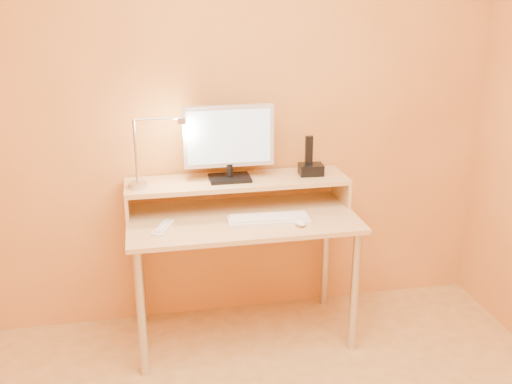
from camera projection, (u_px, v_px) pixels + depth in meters
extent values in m
cube|color=#DF9A4A|center=(232.00, 105.00, 3.19)|extent=(3.00, 0.04, 2.50)
cylinder|color=silver|center=(141.00, 314.00, 2.86)|extent=(0.04, 0.04, 0.69)
cylinder|color=silver|center=(354.00, 292.00, 3.07)|extent=(0.04, 0.04, 0.69)
cylinder|color=silver|center=(140.00, 269.00, 3.32)|extent=(0.04, 0.04, 0.69)
cylinder|color=silver|center=(325.00, 252.00, 3.53)|extent=(0.04, 0.04, 0.69)
cube|color=tan|center=(242.00, 219.00, 3.08)|extent=(1.20, 0.60, 0.02)
cube|color=tan|center=(127.00, 203.00, 3.08)|extent=(0.02, 0.30, 0.14)
cube|color=tan|center=(341.00, 188.00, 3.30)|extent=(0.02, 0.30, 0.14)
cube|color=tan|center=(237.00, 181.00, 3.16)|extent=(1.20, 0.30, 0.02)
cube|color=black|center=(230.00, 178.00, 3.15)|extent=(0.22, 0.16, 0.02)
cylinder|color=black|center=(230.00, 170.00, 3.13)|extent=(0.04, 0.04, 0.07)
cube|color=silver|center=(229.00, 136.00, 3.08)|extent=(0.48, 0.04, 0.33)
cube|color=black|center=(228.00, 135.00, 3.10)|extent=(0.43, 0.01, 0.28)
cube|color=#B7E0FA|center=(229.00, 137.00, 3.06)|extent=(0.44, 0.01, 0.28)
cylinder|color=silver|center=(138.00, 185.00, 3.03)|extent=(0.10, 0.10, 0.02)
cylinder|color=silver|center=(136.00, 152.00, 2.97)|extent=(0.01, 0.01, 0.33)
cylinder|color=silver|center=(158.00, 119.00, 2.94)|extent=(0.24, 0.01, 0.01)
cylinder|color=silver|center=(182.00, 121.00, 2.96)|extent=(0.04, 0.04, 0.03)
cylinder|color=#FFEAC6|center=(182.00, 124.00, 2.97)|extent=(0.03, 0.03, 0.00)
cube|color=black|center=(311.00, 169.00, 3.22)|extent=(0.14, 0.11, 0.06)
cube|color=black|center=(309.00, 150.00, 3.18)|extent=(0.04, 0.03, 0.16)
cube|color=#3180F0|center=(322.00, 172.00, 3.18)|extent=(0.01, 0.00, 0.04)
cube|color=white|center=(269.00, 220.00, 3.00)|extent=(0.42, 0.16, 0.02)
ellipsoid|color=white|center=(300.00, 222.00, 2.96)|extent=(0.06, 0.11, 0.04)
cube|color=white|center=(163.00, 228.00, 2.90)|extent=(0.12, 0.20, 0.02)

